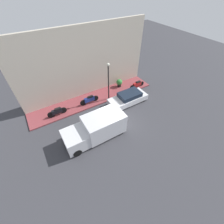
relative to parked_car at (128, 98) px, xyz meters
The scene contains 10 objects.
ground_plane 3.64m from the parked_car, 126.41° to the left, with size 60.00×60.00×0.00m, color #38383D.
sidewalk 3.87m from the parked_car, 48.91° to the left, with size 2.47×14.26×0.13m.
building_facade 5.74m from the parked_car, 36.50° to the left, with size 0.30×14.26×7.33m.
parked_car is the anchor object (origin of this frame).
delivery_van 5.61m from the parked_car, 114.55° to the left, with size 2.08×5.21×2.07m.
motorcycle_black 7.46m from the parked_car, 74.90° to the left, with size 0.30×1.91×0.82m.
motorcycle_blue 4.19m from the parked_car, 61.73° to the left, with size 0.30×2.11×0.85m.
motorcycle_red 3.08m from the parked_car, 56.68° to the right, with size 0.30×2.04×0.78m.
streetlamp 3.06m from the parked_car, 45.11° to the left, with size 0.29×0.29×4.24m.
potted_plant 3.10m from the parked_car, 15.11° to the right, with size 0.73×0.73×0.98m.
Camera 1 is at (-7.84, 5.24, 10.72)m, focal length 24.00 mm.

